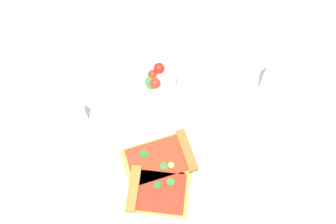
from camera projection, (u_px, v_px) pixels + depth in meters
ground_plane at (179, 164)px, 0.88m from camera, size 2.40×2.40×0.00m
plate at (162, 173)px, 0.86m from camera, size 0.25×0.25×0.01m
pizza_slice_near at (153, 191)px, 0.83m from camera, size 0.15×0.16×0.02m
pizza_slice_far at (164, 158)px, 0.86m from camera, size 0.13×0.17×0.02m
salad_bowl at (153, 81)px, 0.93m from camera, size 0.11×0.11×0.08m
soda_glass at (277, 83)px, 0.90m from camera, size 0.07×0.07×0.11m
pepper_shaker at (79, 114)px, 0.89m from camera, size 0.03×0.03×0.07m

